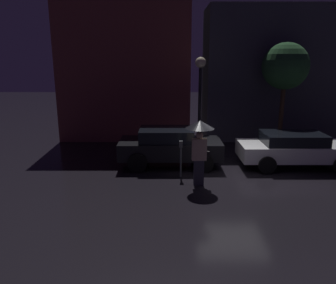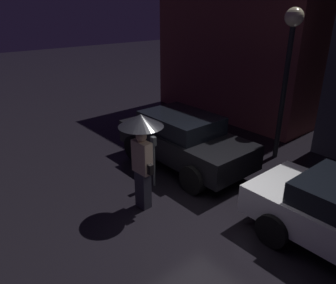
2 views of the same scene
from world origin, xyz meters
TOP-DOWN VIEW (x-y plane):
  - ground_plane at (0.00, 0.00)m, footprint 60.00×60.00m
  - building_facade_left at (-4.44, 6.50)m, footprint 6.49×3.00m
  - parked_car_black at (-2.22, 1.40)m, footprint 3.91×1.92m
  - pedestrian_with_umbrella at (-1.26, -0.67)m, footprint 0.93×0.93m
  - parking_meter at (-1.83, 0.07)m, footprint 0.12×0.10m
  - street_lamp_near at (-0.85, 3.85)m, footprint 0.47×0.47m

SIDE VIEW (x-z plane):
  - ground_plane at x=0.00m, z-range 0.00..0.00m
  - parked_car_black at x=-2.22m, z-range 0.05..1.51m
  - parking_meter at x=-1.83m, z-range 0.15..1.46m
  - pedestrian_with_umbrella at x=-1.26m, z-range 0.51..2.67m
  - street_lamp_near at x=-0.85m, z-range 1.00..5.12m
  - building_facade_left at x=-4.44m, z-range 0.00..7.65m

